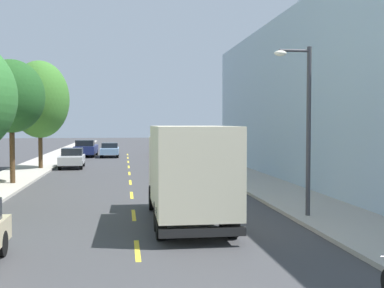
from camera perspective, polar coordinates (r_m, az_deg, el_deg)
ground_plane at (r=35.94m, az=-7.49°, el=-2.99°), size 160.00×160.00×0.00m
sidewalk_left at (r=34.62m, az=-19.31°, el=-3.20°), size 3.20×120.00×0.14m
sidewalk_right at (r=34.75m, az=4.35°, el=-3.05°), size 3.20×120.00×0.14m
lane_centerline_dashes at (r=30.47m, az=-7.39°, el=-3.96°), size 0.14×47.20×0.01m
apartment_block_opposite at (r=29.39m, az=20.57°, el=5.18°), size 10.00×36.00×9.75m
street_tree_third at (r=28.01m, az=-20.64°, el=5.31°), size 3.55×3.55×6.74m
street_tree_farthest at (r=36.74m, az=-17.61°, el=5.06°), size 4.21×4.21×7.82m
street_lamp at (r=17.32m, az=13.15°, el=3.17°), size 1.35×0.28×5.94m
delivery_box_truck at (r=16.20m, az=-0.47°, el=-2.92°), size 2.46×7.02×3.31m
parked_sedan_teal at (r=56.92m, az=-3.38°, el=-0.22°), size 1.84×4.52×1.43m
parked_suv_orange at (r=51.38m, az=-2.93°, el=-0.24°), size 2.06×4.84×1.93m
parked_hatchback_silver at (r=37.79m, az=-14.04°, el=-1.63°), size 1.83×4.04×1.50m
parked_pickup_navy at (r=50.35m, az=-12.45°, el=-0.54°), size 2.15×5.35×1.73m
parked_hatchback_charcoal at (r=28.85m, az=1.05°, el=-2.80°), size 1.83×4.04×1.50m
moving_sky_sedan at (r=49.54m, az=-9.73°, el=-0.65°), size 1.80×4.50×1.43m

